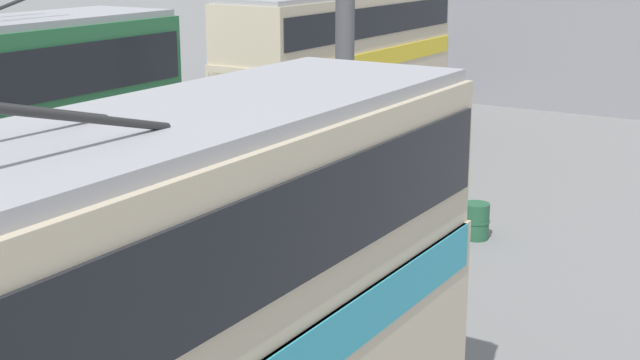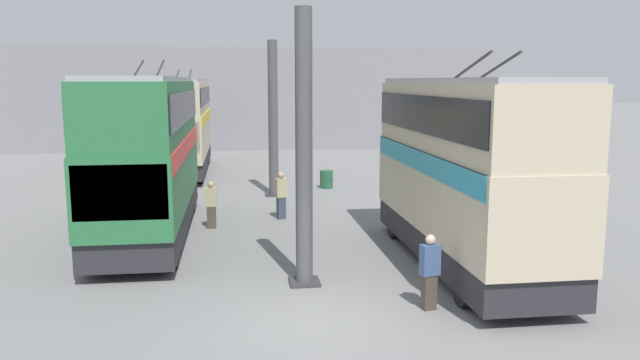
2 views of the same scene
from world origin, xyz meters
name	(u,v)px [view 1 (image 1 of 2)]	position (x,y,z in m)	size (l,w,h in m)	color
depot_back_wall	(579,18)	(33.12, 0.00, 3.70)	(0.50, 36.00, 7.41)	gray
support_column_far	(344,98)	(14.86, 0.00, 3.27)	(0.76, 0.76, 6.78)	#4C4C51
bus_left_far	(149,360)	(3.52, -4.47, 2.91)	(9.26, 2.54, 5.74)	black
bus_right_far	(343,61)	(22.54, 4.47, 2.92)	(10.88, 2.54, 5.73)	black
person_by_right_row	(67,259)	(8.89, 2.53, 0.87)	(0.26, 0.43, 1.65)	#473D33
person_aisle_midway	(212,262)	(10.05, 0.03, 0.93)	(0.38, 0.48, 1.74)	#384251
oil_drum	(476,221)	(16.42, -2.59, 0.42)	(0.64, 0.64, 0.84)	#235638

